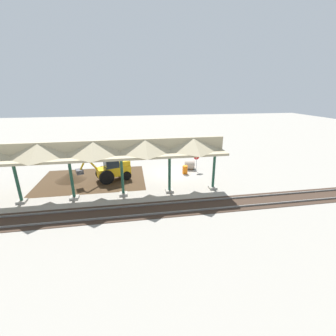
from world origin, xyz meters
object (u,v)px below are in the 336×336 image
object	(u,v)px
concrete_pipe	(190,165)
traffic_barrel	(185,170)
backhoe	(112,168)
stop_sign	(197,158)

from	to	relation	value
concrete_pipe	traffic_barrel	distance (m)	1.63
backhoe	stop_sign	bearing A→B (deg)	-172.27
stop_sign	concrete_pipe	world-z (taller)	stop_sign
concrete_pipe	traffic_barrel	bearing A→B (deg)	57.24
stop_sign	traffic_barrel	size ratio (longest dim) A/B	2.34
stop_sign	backhoe	world-z (taller)	backhoe
concrete_pipe	traffic_barrel	xyz separation A→B (m)	(0.88, 1.37, -0.08)
concrete_pipe	backhoe	bearing A→B (deg)	12.92
stop_sign	backhoe	xyz separation A→B (m)	(9.12, 1.24, -0.24)
stop_sign	backhoe	distance (m)	9.21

